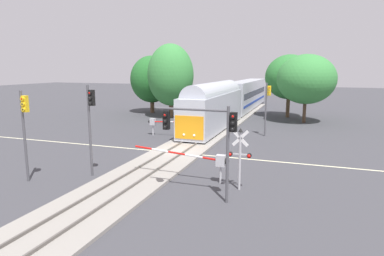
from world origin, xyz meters
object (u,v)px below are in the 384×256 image
crossing_signal_mast (240,153)px  pine_left_background (152,79)px  traffic_signal_near_right (206,130)px  crossing_gate_near (209,159)px  elm_centre_background (289,77)px  traffic_signal_near_left (24,122)px  traffic_signal_median (90,116)px  crossing_gate_far (160,122)px  commuter_train (234,98)px  oak_behind_train (171,75)px  oak_far_right (306,79)px  traffic_signal_far_side (267,101)px

crossing_signal_mast → pine_left_background: (-20.04, 29.40, 3.04)m
crossing_signal_mast → traffic_signal_near_right: (-1.41, -2.09, 1.62)m
crossing_gate_near → elm_centre_background: size_ratio=0.72×
crossing_signal_mast → traffic_signal_near_left: bearing=-167.0°
crossing_signal_mast → traffic_signal_median: (-9.60, -0.66, 1.75)m
crossing_gate_far → pine_left_background: pine_left_background is taller
commuter_train → traffic_signal_median: (-3.01, -29.47, 1.21)m
pine_left_background → commuter_train: bearing=-2.5°
crossing_signal_mast → oak_behind_train: oak_behind_train is taller
commuter_train → crossing_gate_near: commuter_train is taller
crossing_gate_near → oak_far_right: size_ratio=0.73×
traffic_signal_near_right → traffic_signal_near_left: bearing=-175.8°
commuter_train → crossing_gate_far: size_ratio=6.35×
commuter_train → traffic_signal_median: 29.65m
pine_left_background → oak_far_right: 23.26m
crossing_gate_far → elm_centre_background: elm_centre_background is taller
traffic_signal_near_left → elm_centre_background: elm_centre_background is taller
crossing_gate_near → pine_left_background: bearing=122.1°
elm_centre_background → oak_far_right: bearing=-61.5°
traffic_signal_near_left → oak_behind_train: size_ratio=0.55×
traffic_signal_near_left → pine_left_background: pine_left_background is taller
oak_far_right → oak_behind_train: bearing=-175.1°
crossing_gate_near → crossing_gate_far: 15.16m
traffic_signal_near_right → elm_centre_background: (2.16, 33.36, 1.91)m
oak_behind_train → traffic_signal_far_side: bearing=-31.7°
crossing_gate_near → oak_behind_train: 28.26m
crossing_signal_mast → elm_centre_background: elm_centre_background is taller
crossing_signal_mast → oak_behind_train: size_ratio=0.35×
traffic_signal_median → pine_left_background: 31.84m
traffic_signal_median → oak_far_right: size_ratio=0.68×
crossing_gate_near → crossing_signal_mast: 2.35m
commuter_train → traffic_signal_near_right: size_ratio=8.06×
traffic_signal_near_left → elm_centre_background: bearing=68.5°
traffic_signal_near_right → pine_left_background: size_ratio=0.57×
crossing_gate_near → pine_left_background: (-17.95, 28.67, 3.84)m
traffic_signal_far_side → oak_far_right: size_ratio=0.63×
traffic_signal_near_right → oak_far_right: bearing=81.2°
pine_left_background → traffic_signal_far_side: bearing=-33.7°
traffic_signal_far_side → traffic_signal_median: bearing=-118.2°
elm_centre_background → pine_left_background: (-20.79, -1.87, -0.49)m
crossing_gate_near → pine_left_background: size_ratio=0.72×
crossing_gate_far → traffic_signal_near_right: (9.67, -15.02, 2.44)m
traffic_signal_far_side → pine_left_background: (-19.57, 13.03, 1.56)m
traffic_signal_median → oak_behind_train: 26.71m
crossing_gate_far → traffic_signal_far_side: size_ratio=1.17×
commuter_train → elm_centre_background: bearing=18.4°
crossing_gate_near → elm_centre_background: bearing=84.7°
pine_left_background → oak_far_right: bearing=-6.0°
traffic_signal_median → crossing_gate_near: bearing=10.5°
traffic_signal_far_side → pine_left_background: size_ratio=0.62×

